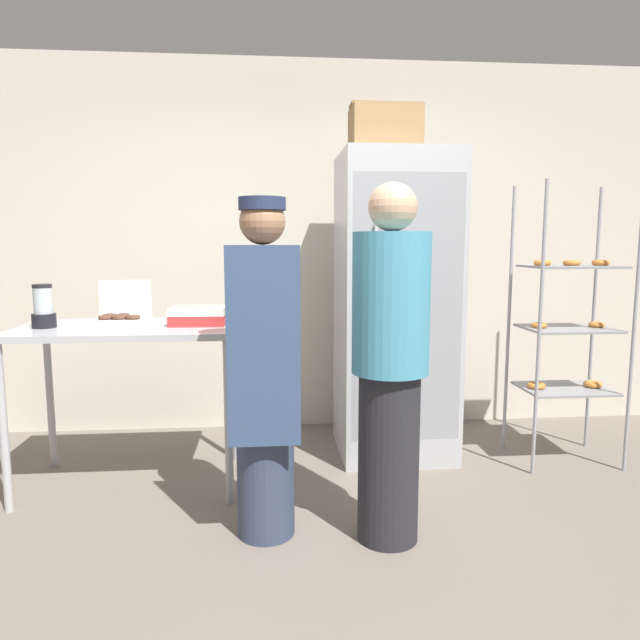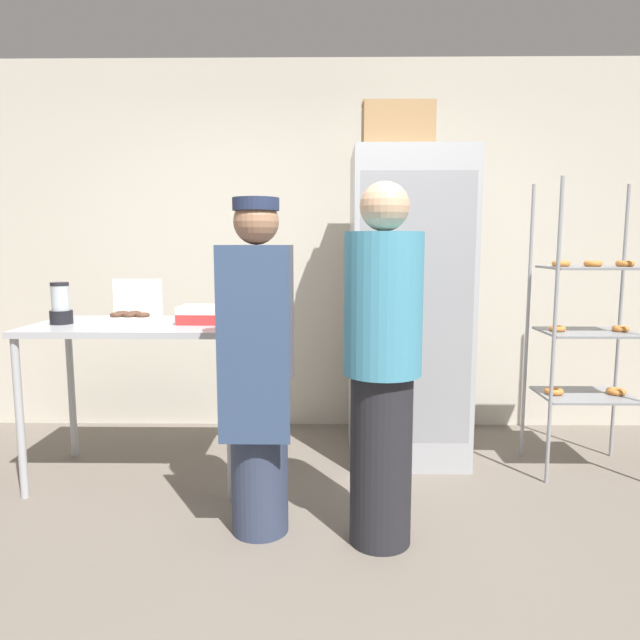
# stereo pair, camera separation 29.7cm
# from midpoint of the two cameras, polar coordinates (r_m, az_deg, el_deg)

# --- Properties ---
(ground_plane) EXTENTS (14.00, 14.00, 0.00)m
(ground_plane) POSITION_cam_midpoint_polar(r_m,az_deg,el_deg) (2.57, -2.34, -25.37)
(ground_plane) COLOR #6B6056
(back_wall) EXTENTS (6.40, 0.12, 2.74)m
(back_wall) POSITION_cam_midpoint_polar(r_m,az_deg,el_deg) (4.37, -3.81, 7.17)
(back_wall) COLOR beige
(back_wall) RESTS_ON ground_plane
(refrigerator) EXTENTS (0.73, 0.75, 1.98)m
(refrigerator) POSITION_cam_midpoint_polar(r_m,az_deg,el_deg) (3.77, 5.27, 1.31)
(refrigerator) COLOR #ADAFB5
(refrigerator) RESTS_ON ground_plane
(baking_rack) EXTENTS (0.61, 0.46, 1.77)m
(baking_rack) POSITION_cam_midpoint_polar(r_m,az_deg,el_deg) (3.89, 21.60, -0.60)
(baking_rack) COLOR #93969B
(baking_rack) RESTS_ON ground_plane
(prep_counter) EXTENTS (1.23, 0.71, 0.94)m
(prep_counter) POSITION_cam_midpoint_polar(r_m,az_deg,el_deg) (3.48, -20.89, -2.24)
(prep_counter) COLOR #ADAFB5
(prep_counter) RESTS_ON ground_plane
(donut_box) EXTENTS (0.30, 0.22, 0.26)m
(donut_box) POSITION_cam_midpoint_polar(r_m,az_deg,el_deg) (3.42, -21.64, 0.07)
(donut_box) COLOR white
(donut_box) RESTS_ON prep_counter
(blender_pitcher) EXTENTS (0.13, 0.13, 0.24)m
(blender_pitcher) POSITION_cam_midpoint_polar(r_m,az_deg,el_deg) (3.57, -28.13, 1.01)
(blender_pitcher) COLOR black
(blender_pitcher) RESTS_ON prep_counter
(binder_stack) EXTENTS (0.32, 0.24, 0.10)m
(binder_stack) POSITION_cam_midpoint_polar(r_m,az_deg,el_deg) (3.38, -14.53, 0.39)
(binder_stack) COLOR #B72D2D
(binder_stack) RESTS_ON prep_counter
(cardboard_storage_box) EXTENTS (0.43, 0.30, 0.29)m
(cardboard_storage_box) POSITION_cam_midpoint_polar(r_m,az_deg,el_deg) (3.75, 4.13, 18.58)
(cardboard_storage_box) COLOR #937047
(cardboard_storage_box) RESTS_ON refrigerator
(person_baker) EXTENTS (0.34, 0.36, 1.61)m
(person_baker) POSITION_cam_midpoint_polar(r_m,az_deg,el_deg) (2.70, -8.76, -4.49)
(person_baker) COLOR #333D56
(person_baker) RESTS_ON ground_plane
(person_customer) EXTENTS (0.36, 0.36, 1.67)m
(person_customer) POSITION_cam_midpoint_polar(r_m,az_deg,el_deg) (2.63, 3.82, -4.37)
(person_customer) COLOR #232328
(person_customer) RESTS_ON ground_plane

